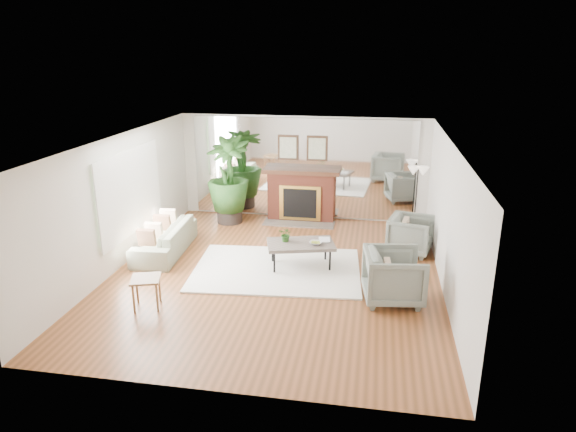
% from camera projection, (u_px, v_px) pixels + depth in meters
% --- Properties ---
extents(ground, '(7.00, 7.00, 0.00)m').
position_uv_depth(ground, '(275.00, 274.00, 9.57)').
color(ground, brown).
rests_on(ground, ground).
extents(wall_left, '(0.02, 7.00, 2.50)m').
position_uv_depth(wall_left, '(119.00, 202.00, 9.67)').
color(wall_left, silver).
rests_on(wall_left, ground).
extents(wall_right, '(0.02, 7.00, 2.50)m').
position_uv_depth(wall_right, '(447.00, 220.00, 8.70)').
color(wall_right, silver).
rests_on(wall_right, ground).
extents(wall_back, '(6.00, 0.02, 2.50)m').
position_uv_depth(wall_back, '(303.00, 168.00, 12.45)').
color(wall_back, silver).
rests_on(wall_back, ground).
extents(mirror_panel, '(5.40, 0.04, 2.40)m').
position_uv_depth(mirror_panel, '(303.00, 168.00, 12.43)').
color(mirror_panel, silver).
rests_on(mirror_panel, wall_back).
extents(window_panel, '(0.04, 2.40, 1.50)m').
position_uv_depth(window_panel, '(130.00, 192.00, 10.01)').
color(window_panel, '#B2E09E').
rests_on(window_panel, wall_left).
extents(fireplace, '(1.85, 0.83, 2.05)m').
position_uv_depth(fireplace, '(301.00, 194.00, 12.42)').
color(fireplace, brown).
rests_on(fireplace, ground).
extents(area_rug, '(3.29, 2.48, 0.03)m').
position_uv_depth(area_rug, '(277.00, 269.00, 9.75)').
color(area_rug, white).
rests_on(area_rug, ground).
extents(coffee_table, '(1.40, 1.03, 0.50)m').
position_uv_depth(coffee_table, '(301.00, 245.00, 9.74)').
color(coffee_table, '#64584F').
rests_on(coffee_table, ground).
extents(sofa, '(0.93, 2.09, 0.60)m').
position_uv_depth(sofa, '(165.00, 239.00, 10.53)').
color(sofa, gray).
rests_on(sofa, ground).
extents(armchair_back, '(1.02, 1.01, 0.77)m').
position_uv_depth(armchair_back, '(411.00, 235.00, 10.49)').
color(armchair_back, gray).
rests_on(armchair_back, ground).
extents(armchair_front, '(1.08, 1.05, 0.87)m').
position_uv_depth(armchair_front, '(394.00, 276.00, 8.45)').
color(armchair_front, gray).
rests_on(armchair_front, ground).
extents(side_table, '(0.57, 0.57, 0.52)m').
position_uv_depth(side_table, '(146.00, 283.00, 8.23)').
color(side_table, brown).
rests_on(side_table, ground).
extents(potted_ficus, '(1.16, 1.16, 2.09)m').
position_uv_depth(potted_ficus, '(228.00, 177.00, 12.12)').
color(potted_ficus, black).
rests_on(potted_ficus, ground).
extents(floor_lamp, '(0.48, 0.27, 1.47)m').
position_uv_depth(floor_lamp, '(418.00, 176.00, 11.65)').
color(floor_lamp, black).
rests_on(floor_lamp, ground).
extents(tabletop_plant, '(0.32, 0.29, 0.29)m').
position_uv_depth(tabletop_plant, '(286.00, 234.00, 9.76)').
color(tabletop_plant, '#305A21').
rests_on(tabletop_plant, coffee_table).
extents(fruit_bowl, '(0.24, 0.24, 0.06)m').
position_uv_depth(fruit_bowl, '(316.00, 243.00, 9.64)').
color(fruit_bowl, brown).
rests_on(fruit_bowl, coffee_table).
extents(book, '(0.25, 0.32, 0.02)m').
position_uv_depth(book, '(319.00, 240.00, 9.85)').
color(book, brown).
rests_on(book, coffee_table).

